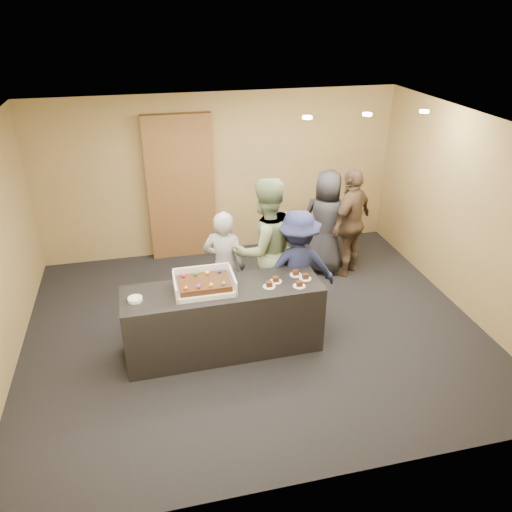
% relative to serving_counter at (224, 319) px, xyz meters
% --- Properties ---
extents(room, '(6.04, 6.00, 2.70)m').
position_rel_serving_counter_xyz_m(room, '(0.47, 0.37, 0.90)').
color(room, black).
rests_on(room, ground).
extents(serving_counter, '(2.41, 0.74, 0.90)m').
position_rel_serving_counter_xyz_m(serving_counter, '(0.00, 0.00, 0.00)').
color(serving_counter, black).
rests_on(serving_counter, floor).
extents(storage_cabinet, '(1.10, 0.15, 2.41)m').
position_rel_serving_counter_xyz_m(storage_cabinet, '(-0.20, 2.78, 0.75)').
color(storage_cabinet, brown).
rests_on(storage_cabinet, floor).
extents(cake_box, '(0.70, 0.49, 0.21)m').
position_rel_serving_counter_xyz_m(cake_box, '(-0.22, 0.03, 0.50)').
color(cake_box, white).
rests_on(cake_box, serving_counter).
extents(sheet_cake, '(0.60, 0.41, 0.12)m').
position_rel_serving_counter_xyz_m(sheet_cake, '(-0.22, 0.00, 0.55)').
color(sheet_cake, '#38200C').
rests_on(sheet_cake, cake_box).
extents(plate_stack, '(0.17, 0.17, 0.04)m').
position_rel_serving_counter_xyz_m(plate_stack, '(-1.02, -0.04, 0.47)').
color(plate_stack, white).
rests_on(plate_stack, serving_counter).
extents(slice_a, '(0.15, 0.15, 0.07)m').
position_rel_serving_counter_xyz_m(slice_a, '(0.55, -0.10, 0.47)').
color(slice_a, white).
rests_on(slice_a, serving_counter).
extents(slice_b, '(0.15, 0.15, 0.07)m').
position_rel_serving_counter_xyz_m(slice_b, '(0.66, 0.00, 0.47)').
color(slice_b, white).
rests_on(slice_b, serving_counter).
extents(slice_c, '(0.15, 0.15, 0.07)m').
position_rel_serving_counter_xyz_m(slice_c, '(0.90, -0.17, 0.47)').
color(slice_c, white).
rests_on(slice_c, serving_counter).
extents(slice_d, '(0.15, 0.15, 0.07)m').
position_rel_serving_counter_xyz_m(slice_d, '(0.94, 0.10, 0.47)').
color(slice_d, white).
rests_on(slice_d, serving_counter).
extents(slice_e, '(0.15, 0.15, 0.07)m').
position_rel_serving_counter_xyz_m(slice_e, '(1.03, -0.02, 0.47)').
color(slice_e, white).
rests_on(slice_e, serving_counter).
extents(person_server_grey, '(0.68, 0.58, 1.57)m').
position_rel_serving_counter_xyz_m(person_server_grey, '(0.15, 0.74, 0.34)').
color(person_server_grey, '#A0A1A5').
rests_on(person_server_grey, floor).
extents(person_sage_man, '(1.13, 0.97, 1.98)m').
position_rel_serving_counter_xyz_m(person_sage_man, '(0.70, 0.72, 0.54)').
color(person_sage_man, gray).
rests_on(person_sage_man, floor).
extents(person_navy_man, '(1.09, 0.70, 1.60)m').
position_rel_serving_counter_xyz_m(person_navy_man, '(1.08, 0.45, 0.35)').
color(person_navy_man, '#1D2346').
rests_on(person_navy_man, floor).
extents(person_brown_extra, '(1.07, 0.96, 1.75)m').
position_rel_serving_counter_xyz_m(person_brown_extra, '(2.29, 1.54, 0.42)').
color(person_brown_extra, brown).
rests_on(person_brown_extra, floor).
extents(person_dark_suit, '(0.98, 0.91, 1.68)m').
position_rel_serving_counter_xyz_m(person_dark_suit, '(1.95, 1.70, 0.39)').
color(person_dark_suit, '#27282D').
rests_on(person_dark_suit, floor).
extents(ceiling_spotlights, '(1.72, 0.12, 0.03)m').
position_rel_serving_counter_xyz_m(ceiling_spotlights, '(2.07, 0.87, 2.22)').
color(ceiling_spotlights, '#FFEAC6').
rests_on(ceiling_spotlights, ceiling).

